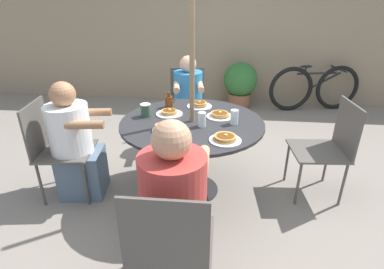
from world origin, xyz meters
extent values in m
plane|color=gray|center=(0.00, 0.00, 0.00)|extent=(12.00, 12.00, 0.00)
cube|color=gray|center=(0.00, 2.78, 0.97)|extent=(10.00, 0.06, 1.95)
cylinder|color=#28282B|center=(0.00, 0.00, 0.01)|extent=(0.50, 0.50, 0.01)
cylinder|color=#28282B|center=(0.00, 0.00, 0.35)|extent=(0.09, 0.09, 0.69)
cylinder|color=#28282B|center=(0.00, 0.00, 0.71)|extent=(1.25, 1.25, 0.03)
cylinder|color=#846B4C|center=(0.00, 0.00, 1.01)|extent=(0.04, 0.04, 2.02)
cylinder|color=#514C47|center=(-0.95, 0.06, 0.22)|extent=(0.02, 0.02, 0.43)
cylinder|color=#514C47|center=(-0.90, -0.32, 0.22)|extent=(0.02, 0.02, 0.43)
cylinder|color=#514C47|center=(-1.34, 0.01, 0.22)|extent=(0.02, 0.02, 0.43)
cylinder|color=#514C47|center=(-1.28, -0.38, 0.22)|extent=(0.02, 0.02, 0.43)
cube|color=#514C47|center=(-1.12, -0.16, 0.44)|extent=(0.51, 0.51, 0.02)
cube|color=#514C47|center=(-1.34, -0.19, 0.67)|extent=(0.08, 0.43, 0.45)
cube|color=slate|center=(-1.01, -0.14, 0.22)|extent=(0.42, 0.39, 0.43)
cylinder|color=white|center=(-1.06, -0.15, 0.65)|extent=(0.36, 0.36, 0.45)
sphere|color=#A3704C|center=(-1.06, -0.15, 0.97)|extent=(0.21, 0.21, 0.21)
cylinder|color=#A3704C|center=(-0.89, 0.02, 0.76)|extent=(0.32, 0.11, 0.07)
cylinder|color=#A3704C|center=(-0.85, -0.27, 0.76)|extent=(0.32, 0.11, 0.07)
cylinder|color=#514C47|center=(-0.19, -0.94, 0.22)|extent=(0.02, 0.02, 0.43)
cylinder|color=#514C47|center=(0.20, -0.94, 0.22)|extent=(0.02, 0.02, 0.43)
cube|color=#514C47|center=(0.01, -1.13, 0.44)|extent=(0.46, 0.46, 0.02)
cube|color=#514C47|center=(0.01, -1.35, 0.67)|extent=(0.43, 0.02, 0.45)
cube|color=#3D3D42|center=(0.01, -1.01, 0.22)|extent=(0.36, 0.39, 0.43)
cylinder|color=#B73833|center=(0.01, -1.07, 0.69)|extent=(0.37, 0.37, 0.53)
sphere|color=tan|center=(0.01, -1.07, 1.05)|extent=(0.21, 0.21, 0.21)
cylinder|color=tan|center=(-0.14, -0.88, 0.82)|extent=(0.07, 0.31, 0.07)
cylinder|color=tan|center=(0.16, -0.88, 0.82)|extent=(0.07, 0.31, 0.07)
cylinder|color=#514C47|center=(0.95, -0.12, 0.22)|extent=(0.02, 0.02, 0.43)
cylinder|color=#514C47|center=(0.92, 0.26, 0.22)|extent=(0.02, 0.02, 0.43)
cylinder|color=#514C47|center=(1.34, -0.09, 0.22)|extent=(0.02, 0.02, 0.43)
cylinder|color=#514C47|center=(1.31, 0.29, 0.22)|extent=(0.02, 0.02, 0.43)
cube|color=#514C47|center=(1.13, 0.09, 0.44)|extent=(0.49, 0.49, 0.02)
cube|color=#514C47|center=(1.35, 0.10, 0.67)|extent=(0.05, 0.43, 0.45)
cylinder|color=#514C47|center=(0.05, 0.96, 0.22)|extent=(0.02, 0.02, 0.43)
cylinder|color=#514C47|center=(-0.33, 0.90, 0.22)|extent=(0.02, 0.02, 0.43)
cylinder|color=#514C47|center=(-0.01, 1.34, 0.22)|extent=(0.02, 0.02, 0.43)
cylinder|color=#514C47|center=(-0.39, 1.28, 0.22)|extent=(0.02, 0.02, 0.43)
cube|color=#514C47|center=(-0.17, 1.12, 0.44)|extent=(0.52, 0.52, 0.02)
cube|color=#514C47|center=(-0.20, 1.33, 0.67)|extent=(0.43, 0.08, 0.45)
cube|color=beige|center=(-0.15, 1.01, 0.22)|extent=(0.37, 0.40, 0.43)
cylinder|color=teal|center=(-0.16, 1.06, 0.67)|extent=(0.34, 0.34, 0.47)
sphere|color=#DBA884|center=(-0.16, 1.06, 0.99)|extent=(0.20, 0.20, 0.20)
cylinder|color=#DBA884|center=(0.00, 0.89, 0.78)|extent=(0.12, 0.32, 0.07)
cylinder|color=#DBA884|center=(-0.27, 0.85, 0.78)|extent=(0.12, 0.32, 0.07)
cylinder|color=white|center=(0.24, 0.12, 0.72)|extent=(0.24, 0.24, 0.01)
cylinder|color=#BC8947|center=(0.24, 0.13, 0.73)|extent=(0.16, 0.16, 0.01)
cylinder|color=#BC8947|center=(0.24, 0.12, 0.74)|extent=(0.17, 0.17, 0.01)
cylinder|color=#BC8947|center=(0.24, 0.13, 0.75)|extent=(0.16, 0.16, 0.01)
ellipsoid|color=brown|center=(0.24, 0.12, 0.76)|extent=(0.13, 0.12, 0.00)
cube|color=#F4E084|center=(0.24, 0.12, 0.77)|extent=(0.02, 0.02, 0.01)
cylinder|color=white|center=(-0.18, -0.23, 0.72)|extent=(0.24, 0.24, 0.01)
cylinder|color=#BC8947|center=(-0.18, -0.23, 0.73)|extent=(0.18, 0.18, 0.01)
cylinder|color=#BC8947|center=(-0.18, -0.22, 0.74)|extent=(0.17, 0.17, 0.01)
cylinder|color=#BC8947|center=(-0.17, -0.22, 0.76)|extent=(0.19, 0.19, 0.01)
cylinder|color=#BC8947|center=(-0.18, -0.23, 0.77)|extent=(0.18, 0.18, 0.01)
ellipsoid|color=brown|center=(-0.18, -0.23, 0.77)|extent=(0.14, 0.13, 0.00)
cube|color=#F4E084|center=(-0.17, -0.23, 0.78)|extent=(0.03, 0.03, 0.01)
cylinder|color=white|center=(0.29, -0.36, 0.72)|extent=(0.24, 0.24, 0.01)
cylinder|color=#BC8947|center=(0.29, -0.36, 0.73)|extent=(0.18, 0.18, 0.01)
cylinder|color=#BC8947|center=(0.29, -0.36, 0.74)|extent=(0.16, 0.16, 0.01)
cylinder|color=#BC8947|center=(0.29, -0.36, 0.75)|extent=(0.17, 0.17, 0.01)
ellipsoid|color=brown|center=(0.29, -0.36, 0.76)|extent=(0.13, 0.12, 0.00)
cube|color=#F4E084|center=(0.29, -0.36, 0.77)|extent=(0.03, 0.03, 0.01)
cylinder|color=white|center=(0.03, 0.38, 0.72)|extent=(0.24, 0.24, 0.01)
cylinder|color=#BC8947|center=(0.03, 0.38, 0.73)|extent=(0.14, 0.14, 0.01)
cylinder|color=#BC8947|center=(0.03, 0.37, 0.74)|extent=(0.15, 0.15, 0.01)
cylinder|color=#BC8947|center=(0.04, 0.38, 0.75)|extent=(0.14, 0.14, 0.01)
cylinder|color=#BC8947|center=(0.03, 0.37, 0.76)|extent=(0.14, 0.14, 0.01)
ellipsoid|color=brown|center=(0.03, 0.38, 0.77)|extent=(0.11, 0.11, 0.00)
cube|color=#F4E084|center=(0.04, 0.37, 0.77)|extent=(0.03, 0.03, 0.01)
cylinder|color=white|center=(-0.22, 0.14, 0.72)|extent=(0.24, 0.24, 0.01)
cylinder|color=#BC8947|center=(-0.22, 0.14, 0.73)|extent=(0.14, 0.14, 0.01)
cylinder|color=#BC8947|center=(-0.23, 0.14, 0.74)|extent=(0.14, 0.14, 0.01)
cylinder|color=#BC8947|center=(-0.23, 0.14, 0.75)|extent=(0.14, 0.14, 0.01)
ellipsoid|color=brown|center=(-0.22, 0.14, 0.76)|extent=(0.12, 0.11, 0.00)
cube|color=#F4E084|center=(-0.22, 0.14, 0.77)|extent=(0.03, 0.03, 0.01)
cylinder|color=#602D0F|center=(-0.26, 0.33, 0.77)|extent=(0.07, 0.07, 0.11)
cylinder|color=#602D0F|center=(-0.26, 0.33, 0.85)|extent=(0.03, 0.03, 0.05)
torus|color=#602D0F|center=(-0.23, 0.33, 0.79)|extent=(0.05, 0.01, 0.05)
cylinder|color=#33513D|center=(-0.43, 0.07, 0.77)|extent=(0.09, 0.09, 0.11)
cylinder|color=white|center=(-0.43, 0.07, 0.83)|extent=(0.09, 0.09, 0.01)
cylinder|color=silver|center=(0.36, -0.03, 0.78)|extent=(0.07, 0.07, 0.13)
cylinder|color=silver|center=(0.09, -0.10, 0.78)|extent=(0.07, 0.07, 0.12)
torus|color=black|center=(1.34, 2.38, 0.36)|extent=(0.71, 0.21, 0.71)
torus|color=black|center=(2.10, 2.54, 0.36)|extent=(0.71, 0.21, 0.71)
cylinder|color=#232326|center=(1.72, 2.46, 0.60)|extent=(0.63, 0.16, 0.03)
cylinder|color=#232326|center=(1.87, 2.49, 0.48)|extent=(0.48, 0.13, 0.27)
cylinder|color=#232326|center=(1.53, 2.42, 0.65)|extent=(0.03, 0.03, 0.10)
ellipsoid|color=black|center=(1.53, 2.42, 0.71)|extent=(0.21, 0.11, 0.04)
cylinder|color=#232326|center=(2.06, 2.53, 0.67)|extent=(0.12, 0.44, 0.03)
cylinder|color=brown|center=(0.53, 2.40, 0.13)|extent=(0.37, 0.37, 0.26)
sphere|color=#2D662D|center=(0.53, 2.40, 0.49)|extent=(0.54, 0.54, 0.54)
camera|label=1|loc=(0.25, -2.40, 1.71)|focal=28.00mm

